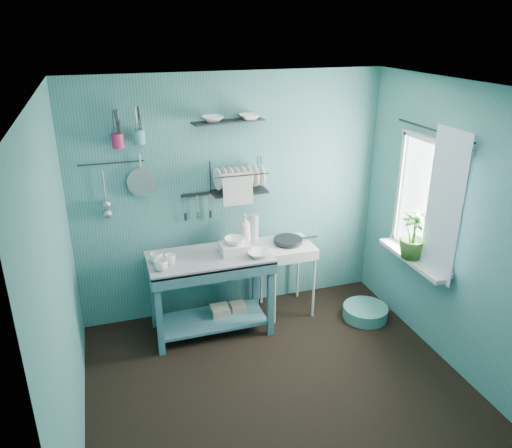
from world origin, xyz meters
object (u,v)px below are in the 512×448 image
object	(u,v)px
work_counter	(211,294)
utensil_cup_magenta	(118,141)
soap_bottle	(245,229)
floor_basin	(365,312)
storage_tin_large	(220,316)
potted_plant	(413,235)
dish_rack	(239,177)
frying_pan	(288,240)
wash_tub	(235,248)
colander	(142,182)
mug_mid	(170,259)
hotplate_stand	(287,277)
mug_right	(156,258)
storage_tin_small	(238,312)
mug_left	(161,265)
utensil_cup_teal	(139,137)
water_bottle	(254,228)

from	to	relation	value
work_counter	utensil_cup_magenta	distance (m)	1.71
soap_bottle	floor_basin	size ratio (longest dim) A/B	0.64
storage_tin_large	potted_plant	bearing A→B (deg)	-20.90
work_counter	storage_tin_large	size ratio (longest dim) A/B	5.38
work_counter	dish_rack	xyz separation A→B (m)	(0.40, 0.31, 1.08)
frying_pan	potted_plant	xyz separation A→B (m)	(0.97, -0.75, 0.24)
wash_tub	colander	xyz separation A→B (m)	(-0.79, 0.41, 0.63)
mug_mid	hotplate_stand	bearing A→B (deg)	8.97
mug_right	storage_tin_large	xyz separation A→B (m)	(0.60, 0.05, -0.78)
wash_tub	floor_basin	xyz separation A→B (m)	(1.35, -0.26, -0.82)
wash_tub	storage_tin_small	size ratio (longest dim) A/B	1.40
storage_tin_large	mug_left	bearing A→B (deg)	-160.10
utensil_cup_magenta	colander	bearing A→B (deg)	9.43
potted_plant	colander	bearing A→B (deg)	157.18
utensil_cup_teal	storage_tin_large	size ratio (longest dim) A/B	0.59
utensil_cup_magenta	potted_plant	xyz separation A→B (m)	(2.55, -0.97, -0.87)
mug_right	hotplate_stand	bearing A→B (deg)	5.70
colander	wash_tub	bearing A→B (deg)	-27.25
mug_mid	frying_pan	size ratio (longest dim) A/B	0.33
utensil_cup_teal	floor_basin	distance (m)	2.92
mug_right	wash_tub	world-z (taller)	wash_tub
work_counter	mug_mid	size ratio (longest dim) A/B	11.83
wash_tub	soap_bottle	size ratio (longest dim) A/B	0.94
soap_bottle	utensil_cup_magenta	world-z (taller)	utensil_cup_magenta
floor_basin	hotplate_stand	bearing A→B (deg)	150.72
mug_mid	utensil_cup_magenta	xyz separation A→B (m)	(-0.34, 0.42, 1.05)
soap_bottle	colander	distance (m)	1.11
wash_tub	frying_pan	world-z (taller)	wash_tub
wash_tub	soap_bottle	xyz separation A→B (m)	(0.17, 0.22, 0.10)
mug_left	colander	world-z (taller)	colander
soap_bottle	water_bottle	world-z (taller)	soap_bottle
frying_pan	mug_mid	bearing A→B (deg)	-171.03
utensil_cup_magenta	potted_plant	distance (m)	2.86
work_counter	mug_left	size ratio (longest dim) A/B	9.62
floor_basin	storage_tin_large	bearing A→B (deg)	167.69
mug_right	mug_left	bearing A→B (deg)	-82.87
colander	utensil_cup_magenta	bearing A→B (deg)	-170.57
work_counter	water_bottle	distance (m)	0.79
frying_pan	storage_tin_small	size ratio (longest dim) A/B	1.50
mug_left	storage_tin_large	size ratio (longest dim) A/B	0.56
soap_bottle	wash_tub	bearing A→B (deg)	-127.69
utensil_cup_teal	storage_tin_large	distance (m)	1.97
soap_bottle	utensil_cup_teal	bearing A→B (deg)	170.63
colander	potted_plant	size ratio (longest dim) A/B	0.60
frying_pan	colander	xyz separation A→B (m)	(-1.40, 0.25, 0.69)
work_counter	utensil_cup_magenta	world-z (taller)	utensil_cup_magenta
soap_bottle	utensil_cup_magenta	bearing A→B (deg)	172.16
storage_tin_large	floor_basin	bearing A→B (deg)	-12.31
soap_bottle	potted_plant	world-z (taller)	potted_plant
storage_tin_large	storage_tin_small	xyz separation A→B (m)	(0.20, 0.03, -0.01)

